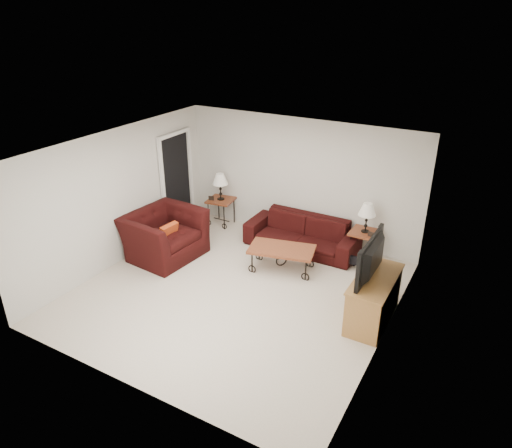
% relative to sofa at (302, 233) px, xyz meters
% --- Properties ---
extents(ground, '(5.00, 5.00, 0.00)m').
position_rel_sofa_xyz_m(ground, '(-0.31, -2.02, -0.33)').
color(ground, beige).
rests_on(ground, ground).
extents(wall_back, '(5.00, 0.02, 2.50)m').
position_rel_sofa_xyz_m(wall_back, '(-0.31, 0.48, 0.92)').
color(wall_back, silver).
rests_on(wall_back, ground).
extents(wall_front, '(5.00, 0.02, 2.50)m').
position_rel_sofa_xyz_m(wall_front, '(-0.31, -4.52, 0.92)').
color(wall_front, silver).
rests_on(wall_front, ground).
extents(wall_left, '(0.02, 5.00, 2.50)m').
position_rel_sofa_xyz_m(wall_left, '(-2.81, -2.02, 0.92)').
color(wall_left, silver).
rests_on(wall_left, ground).
extents(wall_right, '(0.02, 5.00, 2.50)m').
position_rel_sofa_xyz_m(wall_right, '(2.19, -2.02, 0.92)').
color(wall_right, silver).
rests_on(wall_right, ground).
extents(ceiling, '(5.00, 5.00, 0.00)m').
position_rel_sofa_xyz_m(ceiling, '(-0.31, -2.02, 2.17)').
color(ceiling, white).
rests_on(ceiling, wall_back).
extents(doorway, '(0.08, 0.94, 2.04)m').
position_rel_sofa_xyz_m(doorway, '(-2.78, -0.37, 0.69)').
color(doorway, black).
rests_on(doorway, ground).
extents(sofa, '(2.24, 0.87, 0.65)m').
position_rel_sofa_xyz_m(sofa, '(0.00, 0.00, 0.00)').
color(sofa, black).
rests_on(sofa, ground).
extents(side_table_left, '(0.61, 0.61, 0.59)m').
position_rel_sofa_xyz_m(side_table_left, '(-2.03, 0.18, -0.03)').
color(side_table_left, brown).
rests_on(side_table_left, ground).
extents(side_table_right, '(0.53, 0.53, 0.57)m').
position_rel_sofa_xyz_m(side_table_right, '(1.20, 0.18, -0.04)').
color(side_table_right, brown).
rests_on(side_table_right, ground).
extents(lamp_left, '(0.38, 0.38, 0.59)m').
position_rel_sofa_xyz_m(lamp_left, '(-2.03, 0.18, 0.56)').
color(lamp_left, black).
rests_on(lamp_left, side_table_left).
extents(lamp_right, '(0.33, 0.33, 0.57)m').
position_rel_sofa_xyz_m(lamp_right, '(1.20, 0.18, 0.54)').
color(lamp_right, black).
rests_on(lamp_right, side_table_right).
extents(photo_frame_left, '(0.12, 0.05, 0.10)m').
position_rel_sofa_xyz_m(photo_frame_left, '(-2.18, 0.03, 0.31)').
color(photo_frame_left, black).
rests_on(photo_frame_left, side_table_left).
extents(photo_frame_right, '(0.12, 0.04, 0.10)m').
position_rel_sofa_xyz_m(photo_frame_right, '(1.35, 0.03, 0.30)').
color(photo_frame_right, black).
rests_on(photo_frame_right, side_table_right).
extents(coffee_table, '(1.29, 0.89, 0.44)m').
position_rel_sofa_xyz_m(coffee_table, '(0.02, -0.95, -0.11)').
color(coffee_table, brown).
rests_on(coffee_table, ground).
extents(armchair, '(1.32, 1.48, 0.89)m').
position_rel_sofa_xyz_m(armchair, '(-2.18, -1.58, 0.12)').
color(armchair, black).
rests_on(armchair, ground).
extents(throw_pillow, '(0.14, 0.41, 0.40)m').
position_rel_sofa_xyz_m(throw_pillow, '(-2.03, -1.63, 0.19)').
color(throw_pillow, red).
rests_on(throw_pillow, armchair).
extents(tv_stand, '(0.52, 1.25, 0.75)m').
position_rel_sofa_xyz_m(tv_stand, '(1.92, -1.63, 0.05)').
color(tv_stand, '#A7673E').
rests_on(tv_stand, ground).
extents(television, '(0.15, 1.12, 0.64)m').
position_rel_sofa_xyz_m(television, '(1.90, -1.63, 0.74)').
color(television, black).
rests_on(television, tv_stand).
extents(backpack, '(0.44, 0.37, 0.49)m').
position_rel_sofa_xyz_m(backpack, '(1.16, -0.19, -0.08)').
color(backpack, black).
rests_on(backpack, ground).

